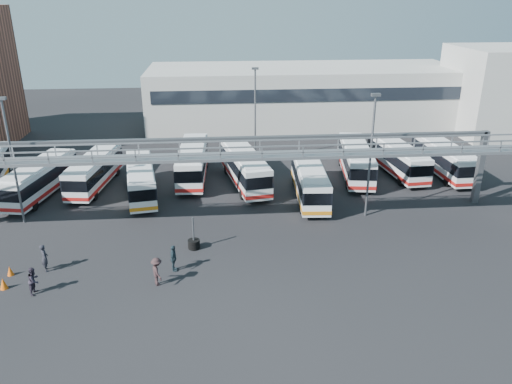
{
  "coord_description": "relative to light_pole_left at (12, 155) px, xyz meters",
  "views": [
    {
      "loc": [
        -0.35,
        -30.13,
        17.34
      ],
      "look_at": [
        2.72,
        6.0,
        2.82
      ],
      "focal_mm": 35.0,
      "sensor_mm": 36.0,
      "label": 1
    }
  ],
  "objects": [
    {
      "name": "bus_8",
      "position": [
        34.14,
        8.94,
        -4.0
      ],
      "size": [
        3.31,
        10.48,
        3.13
      ],
      "rotation": [
        0.0,
        0.0,
        0.09
      ],
      "color": "silver",
      "rests_on": "ground"
    },
    {
      "name": "light_pole_back",
      "position": [
        20.0,
        14.0,
        0.0
      ],
      "size": [
        0.7,
        0.35,
        10.21
      ],
      "color": "#4C4F54",
      "rests_on": "ground"
    },
    {
      "name": "cone_right",
      "position": [
        1.92,
        -8.34,
        -5.4
      ],
      "size": [
        0.43,
        0.43,
        0.66
      ],
      "primitive_type": "cone",
      "rotation": [
        0.0,
        0.0,
        -0.05
      ],
      "color": "#E2590C",
      "rests_on": "ground"
    },
    {
      "name": "bus_5",
      "position": [
        18.41,
        7.04,
        -3.9
      ],
      "size": [
        4.4,
        11.17,
        3.31
      ],
      "rotation": [
        0.0,
        0.0,
        0.18
      ],
      "color": "silver",
      "rests_on": "ground"
    },
    {
      "name": "bus_9",
      "position": [
        38.73,
        8.34,
        -3.96
      ],
      "size": [
        2.73,
        10.57,
        3.19
      ],
      "rotation": [
        0.0,
        0.0,
        0.03
      ],
      "color": "silver",
      "rests_on": "ground"
    },
    {
      "name": "bus_7",
      "position": [
        29.65,
        8.4,
        -3.9
      ],
      "size": [
        4.05,
        11.1,
        3.3
      ],
      "rotation": [
        0.0,
        0.0,
        -0.14
      ],
      "color": "silver",
      "rests_on": "ground"
    },
    {
      "name": "gantry",
      "position": [
        16.0,
        -2.13,
        -0.22
      ],
      "size": [
        51.4,
        5.15,
        7.1
      ],
      "color": "gray",
      "rests_on": "ground"
    },
    {
      "name": "pedestrian_c",
      "position": [
        11.73,
        -10.31,
        -4.78
      ],
      "size": [
        1.14,
        1.41,
        1.9
      ],
      "primitive_type": "imported",
      "rotation": [
        0.0,
        0.0,
        1.99
      ],
      "color": "#2D1E20",
      "rests_on": "ground"
    },
    {
      "name": "bus_4",
      "position": [
        13.39,
        9.2,
        -3.88
      ],
      "size": [
        2.98,
        11.06,
        3.33
      ],
      "rotation": [
        0.0,
        0.0,
        -0.04
      ],
      "color": "silver",
      "rests_on": "ground"
    },
    {
      "name": "light_pole_left",
      "position": [
        0.0,
        0.0,
        0.0
      ],
      "size": [
        0.7,
        0.35,
        10.21
      ],
      "color": "#4C4F54",
      "rests_on": "ground"
    },
    {
      "name": "light_pole_mid",
      "position": [
        28.0,
        -1.0,
        0.0
      ],
      "size": [
        0.7,
        0.35,
        10.21
      ],
      "color": "#4C4F54",
      "rests_on": "ground"
    },
    {
      "name": "ground",
      "position": [
        16.0,
        -8.0,
        -5.73
      ],
      "size": [
        140.0,
        140.0,
        0.0
      ],
      "primitive_type": "plane",
      "color": "black",
      "rests_on": "ground"
    },
    {
      "name": "pedestrian_b",
      "position": [
        4.27,
        -10.63,
        -4.84
      ],
      "size": [
        0.8,
        0.96,
        1.77
      ],
      "primitive_type": "imported",
      "rotation": [
        0.0,
        0.0,
        1.41
      ],
      "color": "#251F2C",
      "rests_on": "ground"
    },
    {
      "name": "bus_1",
      "position": [
        -0.31,
        5.77,
        -4.0
      ],
      "size": [
        4.31,
        10.56,
        3.13
      ],
      "rotation": [
        0.0,
        0.0,
        -0.19
      ],
      "color": "silver",
      "rests_on": "ground"
    },
    {
      "name": "tire_stack",
      "position": [
        13.88,
        -5.63,
        -5.31
      ],
      "size": [
        0.87,
        0.87,
        2.47
      ],
      "color": "black",
      "rests_on": "ground"
    },
    {
      "name": "bus_6",
      "position": [
        23.99,
        3.14,
        -3.99
      ],
      "size": [
        3.04,
        10.47,
        3.14
      ],
      "rotation": [
        0.0,
        0.0,
        -0.06
      ],
      "color": "silver",
      "rests_on": "ground"
    },
    {
      "name": "building_right",
      "position": [
        54.0,
        24.0,
        -0.23
      ],
      "size": [
        14.0,
        12.0,
        11.0
      ],
      "primitive_type": "cube",
      "color": "#B2B2AD",
      "rests_on": "ground"
    },
    {
      "name": "warehouse",
      "position": [
        28.0,
        30.0,
        -1.73
      ],
      "size": [
        42.0,
        14.0,
        8.0
      ],
      "primitive_type": "cube",
      "color": "#9E9E99",
      "rests_on": "ground"
    },
    {
      "name": "pedestrian_d",
      "position": [
        12.65,
        -8.65,
        -4.8
      ],
      "size": [
        0.51,
        1.12,
        1.86
      ],
      "primitive_type": "imported",
      "rotation": [
        0.0,
        0.0,
        1.52
      ],
      "color": "#1C2B33",
      "rests_on": "ground"
    },
    {
      "name": "bus_3",
      "position": [
        8.82,
        5.03,
        -4.05
      ],
      "size": [
        3.9,
        10.25,
        3.04
      ],
      "rotation": [
        0.0,
        0.0,
        0.16
      ],
      "color": "silver",
      "rests_on": "ground"
    },
    {
      "name": "pedestrian_a",
      "position": [
        4.1,
        -7.91,
        -4.77
      ],
      "size": [
        0.7,
        0.83,
        1.92
      ],
      "primitive_type": "imported",
      "rotation": [
        0.0,
        0.0,
        1.99
      ],
      "color": "black",
      "rests_on": "ground"
    },
    {
      "name": "bus_2",
      "position": [
        4.16,
        7.67,
        -4.03
      ],
      "size": [
        3.67,
        10.34,
        3.07
      ],
      "rotation": [
        0.0,
        0.0,
        -0.13
      ],
      "color": "silver",
      "rests_on": "ground"
    },
    {
      "name": "cone_left",
      "position": [
        2.11,
        -9.98,
        -5.35
      ],
      "size": [
        0.6,
        0.6,
        0.75
      ],
      "primitive_type": "cone",
      "rotation": [
        0.0,
        0.0,
        0.32
      ],
      "color": "#E2590C",
      "rests_on": "ground"
    }
  ]
}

